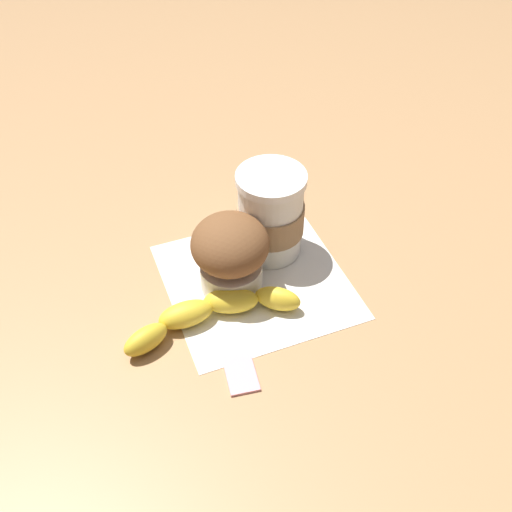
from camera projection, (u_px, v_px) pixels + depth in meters
ground_plane at (256, 281)px, 0.74m from camera, size 3.00×3.00×0.00m
paper_napkin at (256, 281)px, 0.74m from camera, size 0.24×0.24×0.00m
coffee_cup at (270, 215)px, 0.74m from camera, size 0.09×0.09×0.12m
muffin at (230, 251)px, 0.70m from camera, size 0.09×0.09×0.10m
banana at (211, 312)px, 0.68m from camera, size 0.08×0.21×0.03m
sugar_packet at (241, 373)px, 0.64m from camera, size 0.05×0.03×0.01m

